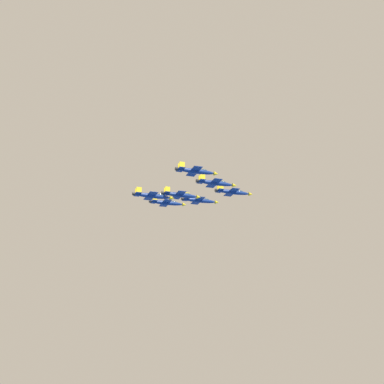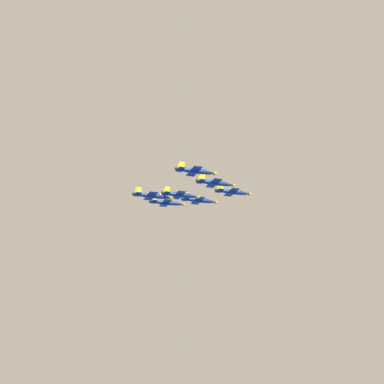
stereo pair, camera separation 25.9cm
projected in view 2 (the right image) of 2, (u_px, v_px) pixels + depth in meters
The scene contains 7 objects.
jet_lead at pixel (233, 192), 244.53m from camera, with size 14.02×14.37×3.73m.
jet_left_wingman at pixel (200, 200), 249.50m from camera, with size 14.04×14.34×3.73m.
jet_right_wingman at pixel (216, 183), 231.55m from camera, with size 14.07×14.69×3.78m.
jet_left_outer at pixel (167, 203), 255.34m from camera, with size 14.06×14.18×3.71m.
jet_right_outer at pixel (196, 171), 218.82m from camera, with size 14.07×14.45×3.75m.
jet_slot_rear at pixel (180, 195), 236.07m from camera, with size 13.67×14.28×3.67m.
jet_trailing at pixel (153, 196), 231.93m from camera, with size 13.98×14.75×3.78m.
Camera 2 is at (-99.96, 214.17, 80.77)m, focal length 52.66 mm.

